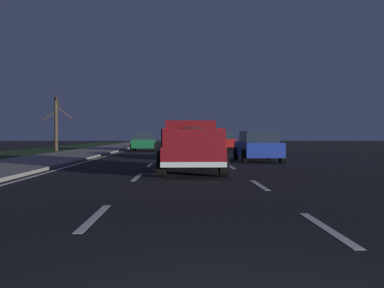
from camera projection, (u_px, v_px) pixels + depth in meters
ground at (187, 155)px, 29.62m from camera, size 144.00×144.00×0.00m
sidewalk_shoulder at (75, 154)px, 29.44m from camera, size 108.00×4.00×0.12m
grass_verge at (0, 155)px, 29.33m from camera, size 108.00×6.00×0.01m
lane_markings at (145, 153)px, 32.72m from camera, size 108.00×7.04×0.01m
pickup_truck at (191, 145)px, 15.93m from camera, size 5.44×2.32×1.87m
sedan_blue at (258, 146)px, 22.26m from camera, size 4.42×2.05×1.54m
sedan_green at (144, 142)px, 36.81m from camera, size 4.45×2.10×1.54m
sedan_red at (223, 141)px, 40.04m from camera, size 4.45×2.10×1.54m
bare_tree_far at (56, 123)px, 36.82m from camera, size 1.75×2.32×4.71m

